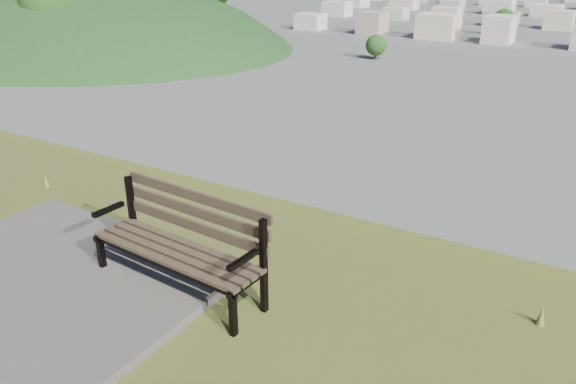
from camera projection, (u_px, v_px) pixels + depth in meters
The scene contains 3 objects.
park_bench at pixel (183, 239), 5.19m from camera, with size 1.81×0.69×0.93m.
green_wooded_hill at pixel (77, 44), 185.82m from camera, with size 173.87×139.10×86.94m.
city_trees at pixel (576, 4), 274.88m from camera, with size 406.52×387.20×9.98m.
Camera 1 is at (2.61, -1.36, 27.96)m, focal length 35.00 mm.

